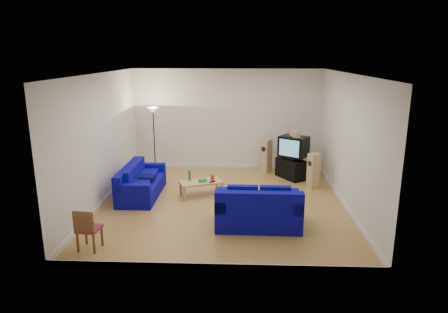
{
  "coord_description": "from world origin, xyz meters",
  "views": [
    {
      "loc": [
        0.4,
        -9.46,
        3.65
      ],
      "look_at": [
        0.0,
        0.4,
        1.1
      ],
      "focal_mm": 32.0,
      "sensor_mm": 36.0,
      "label": 1
    }
  ],
  "objects_px": {
    "sofa_loveseat": "(258,212)",
    "television": "(294,146)",
    "coffee_table": "(201,183)",
    "tv_stand": "(291,169)",
    "sofa_three_seat": "(140,185)"
  },
  "relations": [
    {
      "from": "coffee_table",
      "to": "tv_stand",
      "type": "relative_size",
      "value": 1.29
    },
    {
      "from": "sofa_three_seat",
      "to": "television",
      "type": "relative_size",
      "value": 2.15
    },
    {
      "from": "sofa_three_seat",
      "to": "coffee_table",
      "type": "height_order",
      "value": "sofa_three_seat"
    },
    {
      "from": "tv_stand",
      "to": "television",
      "type": "bearing_deg",
      "value": 60.94
    },
    {
      "from": "coffee_table",
      "to": "tv_stand",
      "type": "xyz_separation_m",
      "value": [
        2.57,
        1.67,
        -0.06
      ]
    },
    {
      "from": "coffee_table",
      "to": "television",
      "type": "height_order",
      "value": "television"
    },
    {
      "from": "sofa_loveseat",
      "to": "tv_stand",
      "type": "xyz_separation_m",
      "value": [
        1.15,
        3.57,
        -0.06
      ]
    },
    {
      "from": "sofa_three_seat",
      "to": "coffee_table",
      "type": "relative_size",
      "value": 1.71
    },
    {
      "from": "coffee_table",
      "to": "tv_stand",
      "type": "distance_m",
      "value": 3.07
    },
    {
      "from": "sofa_loveseat",
      "to": "television",
      "type": "distance_m",
      "value": 3.82
    },
    {
      "from": "coffee_table",
      "to": "tv_stand",
      "type": "height_order",
      "value": "tv_stand"
    },
    {
      "from": "sofa_three_seat",
      "to": "sofa_loveseat",
      "type": "xyz_separation_m",
      "value": [
        3.04,
        -1.85,
        0.05
      ]
    },
    {
      "from": "tv_stand",
      "to": "coffee_table",
      "type": "bearing_deg",
      "value": -88.42
    },
    {
      "from": "coffee_table",
      "to": "television",
      "type": "distance_m",
      "value": 3.16
    },
    {
      "from": "television",
      "to": "tv_stand",
      "type": "bearing_deg",
      "value": -143.74
    }
  ]
}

